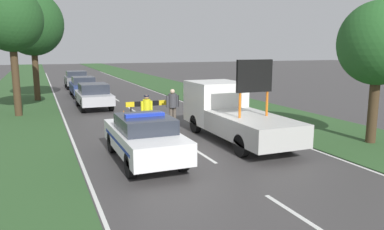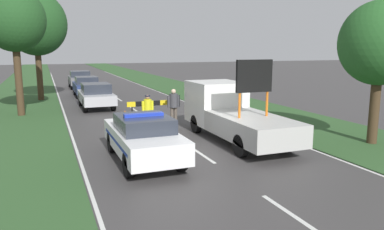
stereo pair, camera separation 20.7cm
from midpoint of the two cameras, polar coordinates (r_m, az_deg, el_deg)
The scene contains 17 objects.
ground_plane at distance 13.32m, azimuth 1.36°, elevation -5.66°, with size 160.00×160.00×0.00m, color #3D3A3A.
lane_markings at distance 28.02m, azimuth -11.09°, elevation 2.53°, with size 8.08×64.93×0.01m.
grass_verge_left at distance 32.05m, azimuth -24.25°, elevation 2.78°, with size 4.99×120.00×0.03m.
grass_verge_right at distance 34.04m, azimuth -1.52°, elevation 4.06°, with size 4.99×120.00×0.03m.
police_car at distance 12.21m, azimuth -6.96°, elevation -3.36°, with size 1.81×4.63×1.60m.
work_truck at distance 15.26m, azimuth 6.29°, elevation 0.42°, with size 2.09×6.37×3.23m.
road_barrier at distance 18.17m, azimuth -5.80°, elevation 1.52°, with size 2.44×0.08×1.12m.
police_officer at distance 17.13m, azimuth -6.43°, elevation 0.98°, with size 0.55×0.35×1.54m.
pedestrian_civilian at distance 17.73m, azimuth -2.48°, elevation 1.67°, with size 0.62×0.40×1.74m.
traffic_cone_near_police at distance 18.21m, azimuth -9.83°, elevation -0.37°, with size 0.52×0.52×0.71m.
traffic_cone_centre_front at distance 15.59m, azimuth -11.49°, elevation -2.35°, with size 0.45×0.45×0.63m.
queued_car_sedan_silver at distance 23.56m, azimuth -14.18°, elevation 2.95°, with size 1.83×4.39×1.53m.
queued_car_hatch_blue at distance 29.75m, azimuth -15.59°, elevation 4.28°, with size 1.77×4.33×1.50m.
queued_car_suv_grey at distance 36.10m, azimuth -16.53°, elevation 5.28°, with size 1.90×4.04×1.57m.
roadside_tree_near_left at distance 15.66m, azimuth 27.07°, elevation 9.64°, with size 2.97×2.97×5.38m.
roadside_tree_near_right at distance 22.10m, azimuth -25.27°, elevation 12.94°, with size 3.22×3.22×6.81m.
roadside_tree_mid_left at distance 28.26m, azimuth -22.50°, elevation 12.70°, with size 4.13×4.13×7.45m.
Camera 2 is at (-4.90, -11.84, 3.63)m, focal length 35.00 mm.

